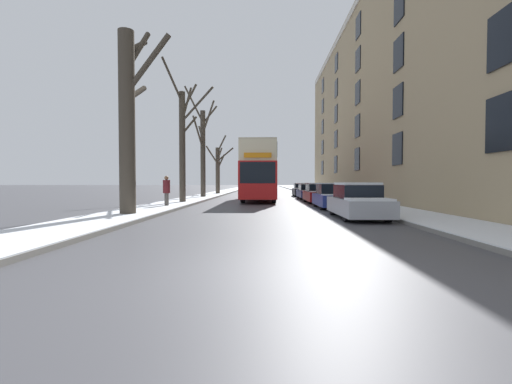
# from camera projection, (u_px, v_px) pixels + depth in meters

# --- Properties ---
(ground_plane) EXTENTS (320.00, 320.00, 0.00)m
(ground_plane) POSITION_uv_depth(u_px,v_px,m) (273.00, 274.00, 5.44)
(ground_plane) COLOR #424247
(sidewalk_left) EXTENTS (2.68, 130.00, 0.16)m
(sidewalk_left) POSITION_uv_depth(u_px,v_px,m) (231.00, 190.00, 58.56)
(sidewalk_left) COLOR slate
(sidewalk_left) RESTS_ON ground
(sidewalk_right) EXTENTS (2.68, 130.00, 0.16)m
(sidewalk_right) POSITION_uv_depth(u_px,v_px,m) (301.00, 190.00, 58.22)
(sidewalk_right) COLOR slate
(sidewalk_right) RESTS_ON ground
(terrace_facade_right) EXTENTS (9.10, 48.08, 16.63)m
(terrace_facade_right) POSITION_uv_depth(u_px,v_px,m) (414.00, 97.00, 27.42)
(terrace_facade_right) COLOR tan
(terrace_facade_right) RESTS_ON ground
(bare_tree_left_0) EXTENTS (2.28, 1.97, 8.20)m
(bare_tree_left_0) POSITION_uv_depth(u_px,v_px,m) (129.00, 117.00, 14.24)
(bare_tree_left_0) COLOR #423A30
(bare_tree_left_0) RESTS_ON ground
(bare_tree_left_1) EXTENTS (3.08, 3.39, 9.10)m
(bare_tree_left_1) POSITION_uv_depth(u_px,v_px,m) (183.00, 140.00, 22.72)
(bare_tree_left_1) COLOR #423A30
(bare_tree_left_1) RESTS_ON ground
(bare_tree_left_2) EXTENTS (2.96, 3.21, 10.01)m
(bare_tree_left_2) POSITION_uv_depth(u_px,v_px,m) (203.00, 149.00, 30.68)
(bare_tree_left_2) COLOR #423A30
(bare_tree_left_2) RESTS_ON ground
(bare_tree_left_3) EXTENTS (2.78, 3.45, 6.90)m
(bare_tree_left_3) POSITION_uv_depth(u_px,v_px,m) (218.00, 168.00, 39.53)
(bare_tree_left_3) COLOR #423A30
(bare_tree_left_3) RESTS_ON ground
(double_decker_bus) EXTENTS (2.55, 10.83, 4.34)m
(double_decker_bus) POSITION_uv_depth(u_px,v_px,m) (259.00, 170.00, 27.18)
(double_decker_bus) COLOR red
(double_decker_bus) RESTS_ON ground
(parked_car_0) EXTENTS (1.73, 4.27, 1.45)m
(parked_car_0) POSITION_uv_depth(u_px,v_px,m) (358.00, 202.00, 13.85)
(parked_car_0) COLOR #9EA3AD
(parked_car_0) RESTS_ON ground
(parked_car_1) EXTENTS (1.74, 3.99, 1.42)m
(parked_car_1) POSITION_uv_depth(u_px,v_px,m) (332.00, 197.00, 19.14)
(parked_car_1) COLOR navy
(parked_car_1) RESTS_ON ground
(parked_car_2) EXTENTS (1.76, 4.42, 1.40)m
(parked_car_2) POSITION_uv_depth(u_px,v_px,m) (318.00, 194.00, 24.20)
(parked_car_2) COLOR maroon
(parked_car_2) RESTS_ON ground
(parked_car_3) EXTENTS (1.74, 4.60, 1.33)m
(parked_car_3) POSITION_uv_depth(u_px,v_px,m) (309.00, 192.00, 29.69)
(parked_car_3) COLOR navy
(parked_car_3) RESTS_ON ground
(parked_car_4) EXTENTS (1.77, 3.95, 1.39)m
(parked_car_4) POSITION_uv_depth(u_px,v_px,m) (302.00, 190.00, 35.06)
(parked_car_4) COLOR black
(parked_car_4) RESTS_ON ground
(oncoming_van) EXTENTS (1.96, 5.40, 2.36)m
(oncoming_van) POSITION_uv_depth(u_px,v_px,m) (255.00, 183.00, 47.75)
(oncoming_van) COLOR #333842
(oncoming_van) RESTS_ON ground
(pedestrian_left_sidewalk) EXTENTS (0.40, 0.40, 1.82)m
(pedestrian_left_sidewalk) POSITION_uv_depth(u_px,v_px,m) (167.00, 190.00, 19.20)
(pedestrian_left_sidewalk) COLOR #4C4742
(pedestrian_left_sidewalk) RESTS_ON ground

